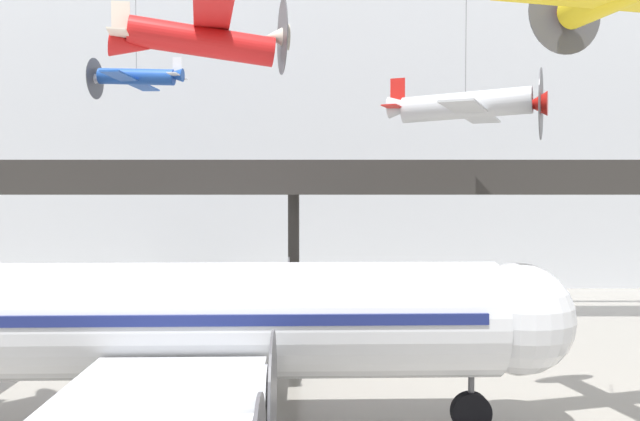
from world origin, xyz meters
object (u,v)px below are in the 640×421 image
Objects in this scene: suspended_plane_blue_trainer at (134,77)px; suspended_plane_red_highwing at (200,40)px; airliner_silver_main at (165,322)px; suspended_plane_silver_racer at (463,106)px.

suspended_plane_red_highwing is at bearing 118.50° from suspended_plane_blue_trainer.
airliner_silver_main is 4.14× the size of suspended_plane_blue_trainer.
suspended_plane_silver_racer is 20.93m from suspended_plane_blue_trainer.
airliner_silver_main is 3.64× the size of suspended_plane_red_highwing.
suspended_plane_red_highwing is (0.40, 4.18, 9.85)m from airliner_silver_main.
suspended_plane_blue_trainer is at bearing 103.41° from suspended_plane_red_highwing.
suspended_plane_red_highwing is (-11.45, -6.42, 1.64)m from suspended_plane_silver_racer.
suspended_plane_red_highwing is at bearing -127.99° from suspended_plane_silver_racer.
airliner_silver_main is at bearing -115.47° from suspended_plane_silver_racer.
suspended_plane_blue_trainer is (-18.56, 9.20, 3.01)m from suspended_plane_silver_racer.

